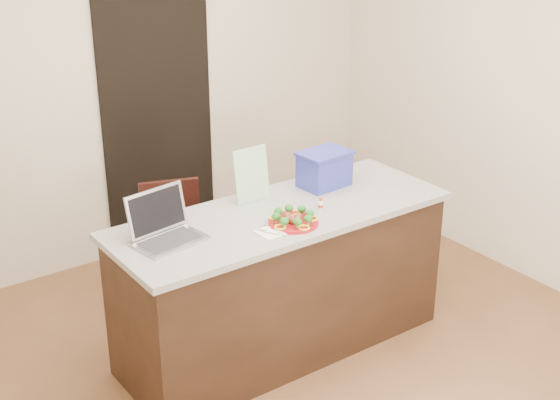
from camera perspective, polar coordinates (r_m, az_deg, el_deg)
ground at (r=4.84m, az=1.85°, el=-11.87°), size 4.00×4.00×0.00m
room_shell at (r=4.12m, az=2.14°, el=6.89°), size 4.00×4.00×4.00m
doorway at (r=5.97m, az=-8.90°, el=5.59°), size 0.90×0.02×2.00m
island at (r=4.76m, az=0.09°, el=-5.90°), size 2.06×0.76×0.92m
plate at (r=4.40m, az=0.97°, el=-1.63°), size 0.29×0.29×0.02m
meatballs at (r=4.38m, az=0.96°, el=-1.34°), size 0.11×0.11×0.04m
broccoli at (r=4.38m, az=0.97°, el=-1.10°), size 0.23×0.23×0.04m
pepper_rings at (r=4.39m, az=0.97°, el=-1.51°), size 0.28×0.27×0.01m
napkin at (r=4.30m, az=-0.64°, el=-2.35°), size 0.15×0.15×0.01m
fork at (r=4.29m, az=-0.91°, el=-2.32°), size 0.07×0.14×0.00m
knife at (r=4.30m, az=-0.18°, el=-2.25°), size 0.03×0.20×0.01m
yogurt_bottle at (r=4.58m, az=2.99°, el=-0.37°), size 0.03×0.03×0.07m
laptop at (r=4.25m, az=-8.54°, el=-1.91°), size 0.40×0.34×0.26m
leaflet at (r=4.65m, az=-2.09°, el=1.86°), size 0.23×0.05×0.33m
blue_box at (r=4.89m, az=3.26°, el=2.31°), size 0.34×0.26×0.23m
chair at (r=5.22m, az=-7.43°, el=-2.83°), size 0.50×0.51×0.89m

